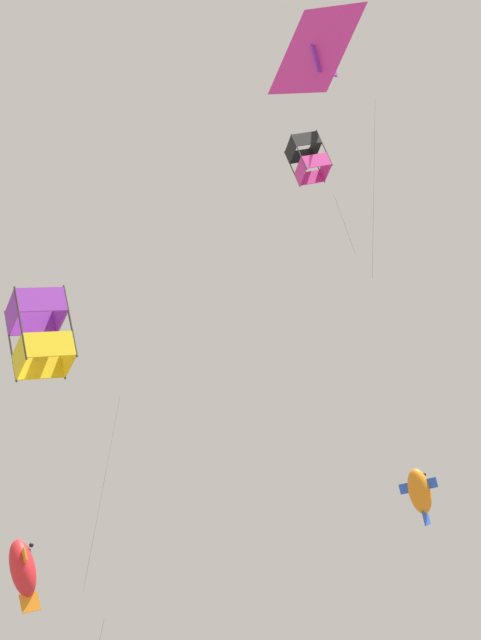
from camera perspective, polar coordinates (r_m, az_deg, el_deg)
kite_box_mid_left at (r=32.53m, az=3.56°, el=8.40°), size 1.71×1.56×4.52m
kite_fish_low_drifter at (r=29.28m, az=-11.30°, el=-12.61°), size 2.78×2.70×9.30m
kite_delta_highest at (r=36.06m, az=4.05°, el=13.77°), size 3.14×3.45×10.77m
kite_box_far_centre at (r=31.65m, az=-10.41°, el=-0.71°), size 3.55×3.66×9.33m
kite_fish_near_left at (r=43.13m, az=9.34°, el=-8.82°), size 1.57×1.67×2.26m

